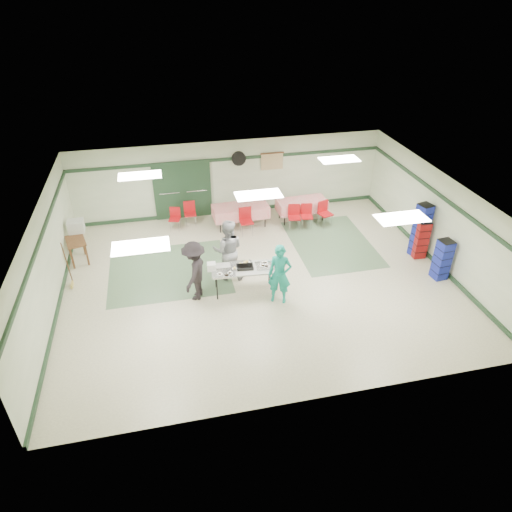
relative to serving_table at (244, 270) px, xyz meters
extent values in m
plane|color=beige|center=(0.51, 0.45, -0.71)|extent=(11.00, 11.00, 0.00)
plane|color=silver|center=(0.51, 0.45, 1.99)|extent=(11.00, 11.00, 0.00)
plane|color=beige|center=(0.51, 4.95, 0.64)|extent=(11.00, 0.00, 11.00)
plane|color=beige|center=(0.51, -4.05, 0.64)|extent=(11.00, 0.00, 11.00)
plane|color=beige|center=(-4.99, 0.45, 0.64)|extent=(0.00, 9.00, 9.00)
plane|color=beige|center=(6.01, 0.45, 0.64)|extent=(0.00, 9.00, 9.00)
cube|color=#1F3A24|center=(0.51, 4.92, 1.34)|extent=(11.00, 0.06, 0.10)
cube|color=#1F3A24|center=(0.51, 4.92, -0.65)|extent=(11.00, 0.06, 0.12)
cube|color=#1F3A24|center=(-4.96, 0.45, 1.34)|extent=(0.06, 9.00, 0.10)
cube|color=#1F3A24|center=(-4.96, 0.45, -0.65)|extent=(0.06, 9.00, 0.12)
cube|color=#1F3A24|center=(5.98, 0.45, 1.34)|extent=(0.06, 9.00, 0.10)
cube|color=#1F3A24|center=(5.98, 0.45, -0.65)|extent=(0.06, 9.00, 0.12)
cube|color=#5E7C5B|center=(-1.99, 1.45, -0.71)|extent=(3.50, 3.00, 0.01)
cube|color=#5E7C5B|center=(3.31, 1.95, -0.71)|extent=(2.50, 3.50, 0.01)
cube|color=gray|center=(-1.69, 4.89, 0.34)|extent=(0.90, 0.06, 2.10)
cube|color=gray|center=(-0.74, 4.89, 0.34)|extent=(0.90, 0.06, 2.10)
cube|color=#1F3A24|center=(-1.22, 4.87, 0.34)|extent=(2.00, 0.03, 2.15)
cylinder|color=black|center=(0.81, 4.89, 1.34)|extent=(0.50, 0.10, 0.50)
cube|color=tan|center=(2.01, 4.89, 1.14)|extent=(0.80, 0.02, 0.60)
cube|color=#9E9E99|center=(0.00, 0.00, 0.03)|extent=(1.80, 0.84, 0.04)
cylinder|color=black|center=(-0.78, -0.22, -0.35)|extent=(0.04, 0.04, 0.72)
cylinder|color=black|center=(0.73, -0.34, -0.35)|extent=(0.04, 0.04, 0.72)
cylinder|color=black|center=(-0.73, 0.34, -0.35)|extent=(0.04, 0.04, 0.72)
cylinder|color=black|center=(0.78, 0.22, -0.35)|extent=(0.04, 0.04, 0.72)
cube|color=silver|center=(0.61, -0.03, 0.06)|extent=(0.56, 0.44, 0.02)
cube|color=silver|center=(-0.03, 0.11, 0.06)|extent=(0.63, 0.50, 0.02)
cube|color=silver|center=(-0.56, -0.17, 0.06)|extent=(0.64, 0.50, 0.02)
cube|color=black|center=(0.04, -0.01, 0.09)|extent=(0.47, 0.31, 0.08)
cube|color=white|center=(-0.86, 0.09, 0.15)|extent=(0.25, 0.23, 0.21)
imported|color=#15907E|center=(0.85, -0.63, 0.14)|extent=(0.73, 0.61, 1.70)
imported|color=gray|center=(-0.30, 0.76, 0.21)|extent=(1.01, 0.85, 1.84)
imported|color=black|center=(-1.32, 0.00, 0.14)|extent=(1.02, 1.27, 1.71)
cube|color=red|center=(2.84, 3.80, 0.03)|extent=(1.77, 0.84, 0.05)
cube|color=red|center=(2.84, 3.80, -0.16)|extent=(1.77, 0.86, 0.40)
cylinder|color=black|center=(2.14, 3.48, -0.35)|extent=(0.04, 0.04, 0.72)
cylinder|color=black|center=(3.58, 3.55, -0.35)|extent=(0.04, 0.04, 0.72)
cylinder|color=black|center=(2.11, 4.05, -0.35)|extent=(0.04, 0.04, 0.72)
cylinder|color=black|center=(3.55, 4.13, -0.35)|extent=(0.04, 0.04, 0.72)
cube|color=red|center=(0.64, 3.80, 0.03)|extent=(1.93, 0.91, 0.05)
cube|color=red|center=(0.64, 3.80, -0.16)|extent=(1.93, 0.93, 0.40)
cylinder|color=black|center=(-0.13, 3.45, -0.35)|extent=(0.04, 0.04, 0.72)
cylinder|color=black|center=(1.45, 3.52, -0.35)|extent=(0.04, 0.04, 0.72)
cylinder|color=black|center=(-0.16, 4.08, -0.35)|extent=(0.04, 0.04, 0.72)
cylinder|color=black|center=(1.42, 4.15, -0.35)|extent=(0.04, 0.04, 0.72)
cube|color=red|center=(2.83, 3.15, -0.28)|extent=(0.46, 0.46, 0.04)
cube|color=red|center=(2.86, 3.33, -0.06)|extent=(0.40, 0.11, 0.39)
cylinder|color=silver|center=(2.65, 3.02, -0.51)|extent=(0.02, 0.02, 0.41)
cylinder|color=silver|center=(2.96, 2.97, -0.51)|extent=(0.02, 0.02, 0.41)
cylinder|color=silver|center=(2.70, 3.33, -0.51)|extent=(0.02, 0.02, 0.41)
cylinder|color=silver|center=(3.01, 3.28, -0.51)|extent=(0.02, 0.02, 0.41)
cube|color=red|center=(2.39, 3.15, -0.27)|extent=(0.47, 0.47, 0.04)
cube|color=red|center=(2.42, 3.33, -0.05)|extent=(0.41, 0.11, 0.40)
cylinder|color=silver|center=(2.20, 3.02, -0.50)|extent=(0.02, 0.02, 0.42)
cylinder|color=silver|center=(2.52, 2.96, -0.50)|extent=(0.02, 0.02, 0.42)
cylinder|color=silver|center=(2.25, 3.34, -0.50)|extent=(0.02, 0.02, 0.42)
cylinder|color=silver|center=(2.57, 3.28, -0.50)|extent=(0.02, 0.02, 0.42)
cube|color=red|center=(3.51, 3.15, -0.26)|extent=(0.52, 0.52, 0.04)
cube|color=red|center=(3.46, 3.33, -0.03)|extent=(0.41, 0.17, 0.41)
cylinder|color=silver|center=(3.41, 2.94, -0.50)|extent=(0.02, 0.02, 0.43)
cylinder|color=silver|center=(3.72, 3.05, -0.50)|extent=(0.02, 0.02, 0.43)
cylinder|color=silver|center=(3.30, 3.26, -0.50)|extent=(0.02, 0.02, 0.43)
cylinder|color=silver|center=(3.62, 3.36, -0.50)|extent=(0.02, 0.02, 0.43)
cube|color=red|center=(0.71, 3.15, -0.24)|extent=(0.44, 0.44, 0.04)
cube|color=red|center=(0.71, 3.34, 0.00)|extent=(0.43, 0.05, 0.43)
cylinder|color=silver|center=(0.54, 2.98, -0.49)|extent=(0.02, 0.02, 0.45)
cylinder|color=silver|center=(0.89, 2.98, -0.49)|extent=(0.02, 0.02, 0.45)
cylinder|color=silver|center=(0.54, 3.32, -0.49)|extent=(0.02, 0.02, 0.45)
cylinder|color=silver|center=(0.88, 3.33, -0.49)|extent=(0.02, 0.02, 0.45)
cube|color=red|center=(-1.07, 4.20, -0.28)|extent=(0.40, 0.40, 0.04)
cube|color=red|center=(-1.07, 4.38, -0.06)|extent=(0.40, 0.04, 0.40)
cylinder|color=silver|center=(-1.23, 4.04, -0.51)|extent=(0.02, 0.02, 0.42)
cylinder|color=silver|center=(-0.91, 4.04, -0.51)|extent=(0.02, 0.02, 0.42)
cylinder|color=silver|center=(-1.22, 4.36, -0.51)|extent=(0.02, 0.02, 0.42)
cylinder|color=silver|center=(-0.91, 4.36, -0.51)|extent=(0.02, 0.02, 0.42)
cube|color=red|center=(-1.62, 4.00, -0.32)|extent=(0.44, 0.44, 0.04)
cube|color=red|center=(-1.58, 4.16, -0.12)|extent=(0.36, 0.13, 0.36)
cylinder|color=silver|center=(-1.80, 3.90, -0.52)|extent=(0.02, 0.02, 0.38)
cylinder|color=silver|center=(-1.52, 3.82, -0.52)|extent=(0.02, 0.02, 0.38)
cylinder|color=silver|center=(-1.72, 4.18, -0.52)|extent=(0.02, 0.02, 0.38)
cylinder|color=silver|center=(-1.44, 4.10, -0.52)|extent=(0.02, 0.02, 0.38)
cube|color=navy|center=(5.66, 0.70, 0.16)|extent=(0.47, 0.47, 1.74)
cube|color=maroon|center=(5.66, 0.61, -0.10)|extent=(0.40, 0.40, 1.23)
cube|color=navy|center=(5.66, -0.59, -0.09)|extent=(0.42, 0.42, 1.24)
cube|color=brown|center=(-4.64, 2.59, 0.01)|extent=(0.72, 0.93, 0.05)
cube|color=brown|center=(-4.76, 2.21, -0.36)|extent=(0.05, 0.05, 0.70)
cube|color=brown|center=(-4.35, 2.31, -0.36)|extent=(0.05, 0.05, 0.70)
cube|color=brown|center=(-4.93, 2.87, -0.36)|extent=(0.05, 0.05, 0.70)
cube|color=brown|center=(-4.52, 2.97, -0.36)|extent=(0.05, 0.05, 0.70)
cube|color=beige|center=(-4.64, 3.15, 0.22)|extent=(0.49, 0.43, 0.37)
cylinder|color=brown|center=(-4.72, 1.31, 0.03)|extent=(0.06, 0.23, 1.43)
camera|label=1|loc=(-1.89, -10.13, 6.91)|focal=32.00mm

